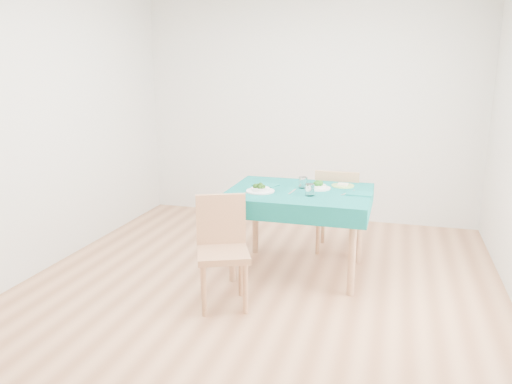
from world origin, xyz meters
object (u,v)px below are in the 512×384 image
(chair_far, at_px, (338,201))
(bowl_far, at_px, (318,185))
(table, at_px, (299,232))
(bowl_near, at_px, (260,187))
(side_plate, at_px, (343,186))
(chair_near, at_px, (223,247))

(chair_far, xyz_separation_m, bowl_far, (-0.12, -0.54, 0.27))
(table, height_order, chair_far, chair_far)
(table, relative_size, bowl_near, 4.96)
(bowl_near, height_order, bowl_far, bowl_near)
(bowl_far, bearing_deg, table, -142.60)
(bowl_near, relative_size, bowl_far, 1.12)
(chair_far, height_order, bowl_near, chair_far)
(chair_far, distance_m, bowl_near, 1.02)
(table, distance_m, chair_far, 0.72)
(bowl_far, bearing_deg, side_plate, 38.56)
(chair_near, distance_m, side_plate, 1.36)
(table, bearing_deg, chair_far, 67.80)
(bowl_near, bearing_deg, chair_far, 53.41)
(table, relative_size, chair_near, 1.26)
(table, xyz_separation_m, side_plate, (0.35, 0.27, 0.38))
(table, relative_size, bowl_far, 5.56)
(chair_far, xyz_separation_m, bowl_near, (-0.59, -0.79, 0.28))
(chair_near, xyz_separation_m, bowl_far, (0.57, 0.93, 0.31))
(bowl_near, distance_m, bowl_far, 0.53)
(chair_far, bearing_deg, table, 67.87)
(bowl_near, bearing_deg, bowl_far, 27.93)
(bowl_near, bearing_deg, chair_near, -98.95)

